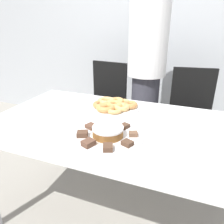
# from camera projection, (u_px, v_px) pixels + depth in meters

# --- Properties ---
(ground_plane) EXTENTS (12.00, 12.00, 0.00)m
(ground_plane) POSITION_uv_depth(u_px,v_px,m) (113.00, 212.00, 1.62)
(ground_plane) COLOR gray
(wall_back) EXTENTS (8.00, 0.05, 2.60)m
(wall_back) POSITION_uv_depth(u_px,v_px,m) (163.00, 22.00, 2.45)
(wall_back) COLOR #B2B7BC
(wall_back) RESTS_ON ground_plane
(table) EXTENTS (1.55, 0.90, 0.73)m
(table) POSITION_uv_depth(u_px,v_px,m) (114.00, 135.00, 1.37)
(table) COLOR white
(table) RESTS_ON ground_plane
(person_standing) EXTENTS (0.35, 0.35, 1.71)m
(person_standing) POSITION_uv_depth(u_px,v_px,m) (147.00, 69.00, 2.00)
(person_standing) COLOR #383842
(person_standing) RESTS_ON ground_plane
(office_chair_left) EXTENTS (0.49, 0.49, 0.92)m
(office_chair_left) POSITION_uv_depth(u_px,v_px,m) (103.00, 109.00, 2.34)
(office_chair_left) COLOR black
(office_chair_left) RESTS_ON ground_plane
(office_chair_right) EXTENTS (0.50, 0.50, 0.92)m
(office_chair_right) POSITION_uv_depth(u_px,v_px,m) (191.00, 121.00, 2.04)
(office_chair_right) COLOR black
(office_chair_right) RESTS_ON ground_plane
(plate_cake) EXTENTS (0.38, 0.38, 0.01)m
(plate_cake) POSITION_uv_depth(u_px,v_px,m) (108.00, 137.00, 1.17)
(plate_cake) COLOR white
(plate_cake) RESTS_ON table
(plate_donuts) EXTENTS (0.35, 0.35, 0.01)m
(plate_donuts) POSITION_uv_depth(u_px,v_px,m) (115.00, 108.00, 1.56)
(plate_donuts) COLOR white
(plate_donuts) RESTS_ON table
(frosted_cake) EXTENTS (0.17, 0.17, 0.05)m
(frosted_cake) POSITION_uv_depth(u_px,v_px,m) (108.00, 131.00, 1.16)
(frosted_cake) COLOR brown
(frosted_cake) RESTS_ON plate_cake
(lamington_0) EXTENTS (0.07, 0.07, 0.03)m
(lamington_0) POSITION_uv_depth(u_px,v_px,m) (82.00, 134.00, 1.16)
(lamington_0) COLOR #513828
(lamington_0) RESTS_ON plate_cake
(lamington_1) EXTENTS (0.07, 0.07, 0.03)m
(lamington_1) POSITION_uv_depth(u_px,v_px,m) (88.00, 143.00, 1.07)
(lamington_1) COLOR brown
(lamington_1) RESTS_ON plate_cake
(lamington_2) EXTENTS (0.06, 0.07, 0.03)m
(lamington_2) POSITION_uv_depth(u_px,v_px,m) (108.00, 147.00, 1.04)
(lamington_2) COLOR #513828
(lamington_2) RESTS_ON plate_cake
(lamington_3) EXTENTS (0.06, 0.06, 0.02)m
(lamington_3) POSITION_uv_depth(u_px,v_px,m) (127.00, 143.00, 1.08)
(lamington_3) COLOR #513828
(lamington_3) RESTS_ON plate_cake
(lamington_4) EXTENTS (0.06, 0.05, 0.02)m
(lamington_4) POSITION_uv_depth(u_px,v_px,m) (133.00, 134.00, 1.17)
(lamington_4) COLOR brown
(lamington_4) RESTS_ON plate_cake
(lamington_5) EXTENTS (0.06, 0.06, 0.02)m
(lamington_5) POSITION_uv_depth(u_px,v_px,m) (125.00, 126.00, 1.25)
(lamington_5) COLOR #513828
(lamington_5) RESTS_ON plate_cake
(lamington_6) EXTENTS (0.06, 0.06, 0.02)m
(lamington_6) POSITION_uv_depth(u_px,v_px,m) (108.00, 123.00, 1.29)
(lamington_6) COLOR #513828
(lamington_6) RESTS_ON plate_cake
(lamington_7) EXTENTS (0.07, 0.07, 0.02)m
(lamington_7) POSITION_uv_depth(u_px,v_px,m) (91.00, 126.00, 1.25)
(lamington_7) COLOR brown
(lamington_7) RESTS_ON plate_cake
(donut_0) EXTENTS (0.12, 0.12, 0.04)m
(donut_0) POSITION_uv_depth(u_px,v_px,m) (115.00, 105.00, 1.55)
(donut_0) COLOR tan
(donut_0) RESTS_ON plate_donuts
(donut_1) EXTENTS (0.11, 0.11, 0.04)m
(donut_1) POSITION_uv_depth(u_px,v_px,m) (130.00, 105.00, 1.55)
(donut_1) COLOR #C68447
(donut_1) RESTS_ON plate_donuts
(donut_2) EXTENTS (0.11, 0.11, 0.03)m
(donut_2) POSITION_uv_depth(u_px,v_px,m) (123.00, 103.00, 1.60)
(donut_2) COLOR #E5AD66
(donut_2) RESTS_ON plate_donuts
(donut_3) EXTENTS (0.11, 0.11, 0.03)m
(donut_3) POSITION_uv_depth(u_px,v_px,m) (117.00, 101.00, 1.63)
(donut_3) COLOR tan
(donut_3) RESTS_ON plate_donuts
(donut_4) EXTENTS (0.13, 0.13, 0.04)m
(donut_4) POSITION_uv_depth(u_px,v_px,m) (106.00, 101.00, 1.62)
(donut_4) COLOR #E5AD66
(donut_4) RESTS_ON plate_donuts
(donut_5) EXTENTS (0.12, 0.12, 0.04)m
(donut_5) POSITION_uv_depth(u_px,v_px,m) (101.00, 105.00, 1.56)
(donut_5) COLOR #C68447
(donut_5) RESTS_ON plate_donuts
(donut_6) EXTENTS (0.13, 0.13, 0.04)m
(donut_6) POSITION_uv_depth(u_px,v_px,m) (106.00, 108.00, 1.49)
(donut_6) COLOR #D18E4C
(donut_6) RESTS_ON plate_donuts
(donut_7) EXTENTS (0.10, 0.10, 0.03)m
(donut_7) POSITION_uv_depth(u_px,v_px,m) (114.00, 110.00, 1.46)
(donut_7) COLOR #E5AD66
(donut_7) RESTS_ON plate_donuts
(donut_8) EXTENTS (0.11, 0.11, 0.04)m
(donut_8) POSITION_uv_depth(u_px,v_px,m) (122.00, 107.00, 1.51)
(donut_8) COLOR #E5AD66
(donut_8) RESTS_ON plate_donuts
(napkin) EXTENTS (0.13, 0.12, 0.01)m
(napkin) POSITION_uv_depth(u_px,v_px,m) (183.00, 141.00, 1.13)
(napkin) COLOR white
(napkin) RESTS_ON table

